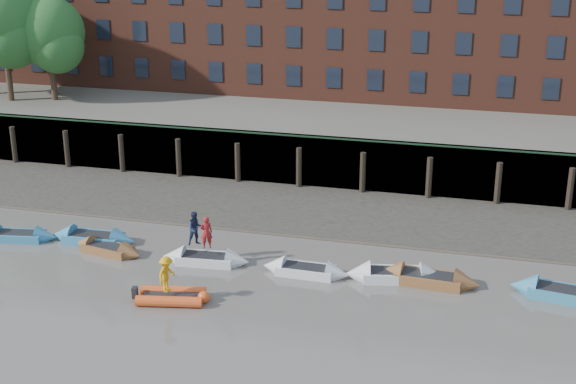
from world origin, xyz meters
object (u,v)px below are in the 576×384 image
(rowboat_5, at_px, (395,275))
(rowboat_6, at_px, (428,279))
(rowboat_2, at_px, (108,249))
(person_rib_crew, at_px, (167,274))
(rowboat_4, at_px, (306,270))
(rowboat_0, at_px, (18,236))
(person_rower_a, at_px, (206,232))
(rowboat_3, at_px, (206,259))
(person_rower_b, at_px, (196,228))
(rowboat_1, at_px, (94,238))
(rowboat_7, at_px, (565,294))
(rib_tender, at_px, (174,296))

(rowboat_5, xyz_separation_m, rowboat_6, (1.54, -0.02, 0.01))
(rowboat_2, distance_m, person_rib_crew, 6.70)
(rowboat_4, bearing_deg, rowboat_0, -179.69)
(rowboat_6, relative_size, person_rower_a, 3.02)
(rowboat_0, xyz_separation_m, person_rower_a, (10.69, -0.33, 1.45))
(rowboat_0, xyz_separation_m, rowboat_3, (10.59, -0.29, 0.01))
(rowboat_6, height_order, person_rower_b, person_rower_b)
(rowboat_1, relative_size, rowboat_2, 1.13)
(rowboat_0, xyz_separation_m, rowboat_5, (19.82, 0.23, 0.03))
(rowboat_7, bearing_deg, rowboat_1, -172.04)
(rowboat_5, height_order, person_rower_a, person_rower_a)
(rowboat_0, relative_size, rowboat_4, 1.01)
(rowboat_3, distance_m, rowboat_4, 5.05)
(rowboat_0, xyz_separation_m, rowboat_4, (15.64, -0.29, 0.00))
(rib_tender, relative_size, person_rower_a, 2.02)
(rowboat_0, bearing_deg, rowboat_3, -11.56)
(rowboat_1, xyz_separation_m, person_rower_b, (6.03, -0.78, 1.47))
(rowboat_7, height_order, person_rib_crew, person_rib_crew)
(rib_tender, xyz_separation_m, person_rower_a, (0.03, 4.14, 1.42))
(rowboat_2, relative_size, rib_tender, 1.26)
(person_rower_a, bearing_deg, rowboat_3, -49.71)
(rowboat_7, relative_size, rib_tender, 1.51)
(rowboat_2, bearing_deg, person_rower_b, 14.74)
(rowboat_4, distance_m, rib_tender, 6.50)
(rowboat_2, height_order, rowboat_3, rowboat_3)
(rowboat_1, xyz_separation_m, rowboat_5, (15.80, -0.46, 0.00))
(rib_tender, bearing_deg, person_rower_a, 78.32)
(rowboat_4, height_order, person_rower_b, person_rower_b)
(rowboat_4, xyz_separation_m, rowboat_6, (5.71, 0.50, 0.03))
(rowboat_1, distance_m, person_rib_crew, 8.36)
(rowboat_5, xyz_separation_m, person_rower_b, (-9.77, -0.32, 1.46))
(rowboat_6, bearing_deg, rowboat_5, -177.15)
(rowboat_3, bearing_deg, rowboat_4, -5.23)
(rowboat_0, height_order, rowboat_4, rowboat_4)
(person_rower_a, relative_size, person_rower_b, 0.95)
(person_rower_a, xyz_separation_m, person_rib_crew, (-0.29, -4.25, -0.32))
(person_rower_b, bearing_deg, rowboat_1, 136.04)
(rowboat_6, bearing_deg, person_rower_b, -174.93)
(rowboat_1, xyz_separation_m, rowboat_6, (17.34, -0.48, 0.01))
(rowboat_3, height_order, rowboat_4, rowboat_3)
(rowboat_7, xyz_separation_m, person_rib_crew, (-17.00, -4.79, 1.09))
(rowboat_2, height_order, rowboat_6, rowboat_6)
(person_rower_b, bearing_deg, rowboat_2, 146.40)
(rowboat_4, bearing_deg, rowboat_6, 6.42)
(rowboat_0, relative_size, rib_tender, 1.31)
(rowboat_2, height_order, rowboat_5, rowboat_5)
(rowboat_2, xyz_separation_m, rowboat_5, (14.47, 0.56, 0.04))
(rowboat_0, relative_size, rowboat_7, 0.87)
(rowboat_5, distance_m, person_rib_crew, 10.63)
(rowboat_6, distance_m, person_rower_b, 11.41)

